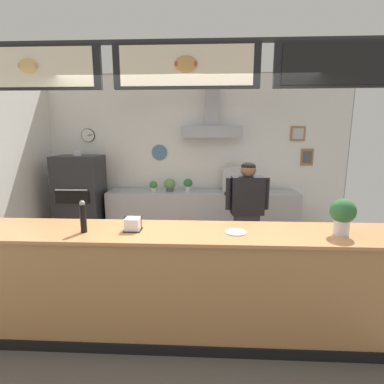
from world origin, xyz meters
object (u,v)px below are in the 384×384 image
espresso_machine (235,180)px  potted_basil (170,185)px  napkin_holder (133,225)px  pepper_grinder (83,217)px  condiment_plate (236,232)px  shop_worker (247,215)px  potted_oregano (153,186)px  basil_vase (343,215)px  potted_rosemary (188,184)px  pizza_oven (81,200)px

espresso_machine → potted_basil: espresso_machine is taller
napkin_holder → pepper_grinder: pepper_grinder is taller
pepper_grinder → condiment_plate: bearing=1.9°
shop_worker → napkin_holder: size_ratio=9.60×
espresso_machine → potted_basil: (-1.16, -0.00, -0.10)m
napkin_holder → pepper_grinder: (-0.44, -0.07, 0.09)m
napkin_holder → pepper_grinder: 0.45m
shop_worker → potted_oregano: 1.93m
napkin_holder → pepper_grinder: bearing=-170.5°
potted_basil → basil_vase: (1.85, -2.56, 0.18)m
shop_worker → potted_oregano: (-1.50, 1.20, 0.19)m
potted_basil → condiment_plate: (0.92, -2.55, 0.01)m
potted_basil → pepper_grinder: (-0.47, -2.60, 0.15)m
potted_oregano → napkin_holder: (0.26, -2.52, 0.08)m
potted_rosemary → napkin_holder: (-0.36, -2.54, 0.04)m
espresso_machine → potted_basil: bearing=-179.9°
condiment_plate → pepper_grinder: pepper_grinder is taller
condiment_plate → napkin_holder: 0.96m
potted_rosemary → potted_basil: (-0.32, -0.01, -0.01)m
espresso_machine → napkin_holder: espresso_machine is taller
potted_basil → condiment_plate: 2.72m
shop_worker → potted_oregano: size_ratio=8.49×
pizza_oven → pepper_grinder: pizza_oven is taller
basil_vase → pizza_oven: bearing=145.0°
pizza_oven → pepper_grinder: (1.09, -2.42, 0.41)m
potted_oregano → shop_worker: bearing=-38.7°
pizza_oven → shop_worker: bearing=-20.4°
shop_worker → potted_rosemary: 1.52m
pizza_oven → napkin_holder: (1.53, -2.35, 0.32)m
shop_worker → pepper_grinder: 2.21m
potted_basil → condiment_plate: size_ratio=1.19×
potted_rosemary → napkin_holder: napkin_holder is taller
potted_rosemary → shop_worker: bearing=-54.0°
shop_worker → pepper_grinder: (-1.68, -1.40, 0.35)m
potted_rosemary → pepper_grinder: pepper_grinder is taller
shop_worker → espresso_machine: 1.25m
basil_vase → napkin_holder: (-1.89, 0.03, -0.13)m
potted_rosemary → basil_vase: 3.00m
shop_worker → potted_rosemary: shop_worker is taller
pizza_oven → basil_vase: pizza_oven is taller
potted_rosemary → basil_vase: bearing=-59.3°
potted_oregano → napkin_holder: napkin_holder is taller
potted_basil → basil_vase: size_ratio=0.70×
potted_basil → napkin_holder: napkin_holder is taller
basil_vase → condiment_plate: 0.95m
basil_vase → pepper_grinder: (-2.32, -0.04, -0.03)m
pepper_grinder → shop_worker: bearing=39.8°
napkin_holder → pepper_grinder: size_ratio=0.55×
potted_rosemary → pepper_grinder: bearing=-106.9°
shop_worker → basil_vase: size_ratio=4.79×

